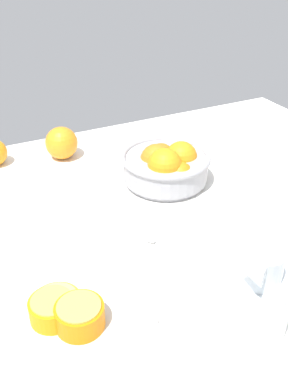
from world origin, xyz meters
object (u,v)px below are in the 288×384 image
Objects in this scene: loose_orange_2 at (62,143)px; spoon at (167,247)px; juice_pitcher at (253,304)px; juice_glass at (283,187)px; orange_half_0 at (53,309)px; orange_half_2 at (57,306)px; cutting_board at (59,318)px; orange_half_1 at (80,316)px; fruit_bowl at (166,165)px.

spoon is at bearing -82.05° from loose_orange_2.
juice_glass is (28.25, 25.09, -1.11)cm from juice_pitcher.
orange_half_2 is (0.77, 0.26, -0.08)cm from orange_half_0.
orange_half_1 reaches higher than cutting_board.
orange_half_1 is at bearing -164.78° from juice_glass.
loose_orange_2 is 0.52× the size of spoon.
orange_half_1 is 1.00× the size of orange_half_2.
juice_pitcher is 23.49cm from spoon.
juice_glass is 1.43× the size of orange_half_2.
juice_glass is 53.32cm from orange_half_1.
juice_glass is 0.43× the size of cutting_board.
fruit_bowl reaches higher than orange_half_2.
orange_half_2 is 57.15cm from loose_orange_2.
cutting_board is (-25.59, 14.60, -4.98)cm from juice_pitcher.
juice_pitcher reaches higher than spoon.
orange_half_2 is (-53.90, -10.48, -1.27)cm from juice_glass.
juice_pitcher is (-10.19, -45.05, 1.02)cm from fruit_bowl.
juice_pitcher is 25.80cm from orange_half_1.
spoon is (23.86, 8.19, -2.99)cm from orange_half_2.
orange_half_0 is at bearing -108.39° from loose_orange_2.
orange_half_1 is (3.23, -3.26, 0.16)cm from orange_half_0.
orange_half_1 is 4.29cm from orange_half_2.
juice_glass is (18.07, -19.96, -0.09)cm from fruit_bowl.
juice_glass reaches higher than spoon.
loose_orange_2 is at bearing 72.27° from orange_half_2.
orange_half_2 is at bearing -169.00° from juice_glass.
orange_half_0 is (-0.83, -0.24, 2.68)cm from cutting_board.
juice_pitcher reaches higher than loose_orange_2.
orange_half_0 is (-26.42, 14.35, -2.30)cm from juice_pitcher.
cutting_board reaches higher than spoon.
juice_glass reaches higher than orange_half_0.
juice_pitcher reaches higher than orange_half_1.
orange_half_0 reaches higher than spoon.
orange_half_0 is 57.63cm from loose_orange_2.
juice_glass is 1.25× the size of loose_orange_2.
loose_orange_2 reaches higher than orange_half_0.
fruit_bowl is 2.48× the size of loose_orange_2.
juice_glass is 1.48× the size of orange_half_0.
juice_glass is 54.99cm from cutting_board.
orange_half_2 is 0.46× the size of spoon.
fruit_bowl is 26.92cm from juice_glass.
juice_glass is 55.73cm from orange_half_0.
loose_orange_2 reaches higher than orange_half_2.
cutting_board is at bearing -16.46° from orange_half_2.
orange_half_0 is at bearing -140.02° from fruit_bowl.
orange_half_1 is at bearing -55.52° from cutting_board.
fruit_bowl is 47.03cm from orange_half_2.
juice_pitcher is 1.01× the size of spoon.
spoon is (-1.79, 22.80, -5.37)cm from juice_pitcher.
orange_half_1 is at bearing 154.42° from juice_pitcher.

